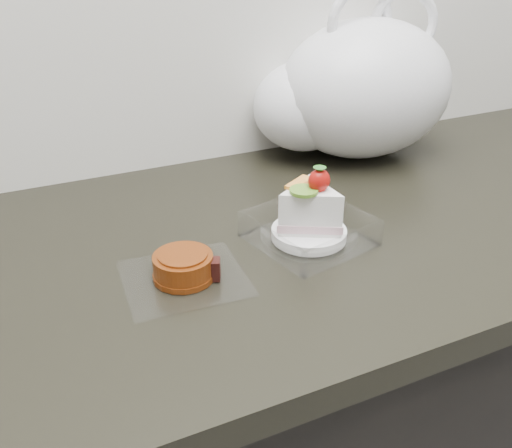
% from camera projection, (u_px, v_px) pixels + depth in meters
% --- Properties ---
extents(counter, '(2.04, 0.64, 0.90)m').
position_uv_depth(counter, '(277.00, 435.00, 1.08)').
color(counter, black).
rests_on(counter, ground).
extents(cake_tray, '(0.18, 0.18, 0.12)m').
position_uv_depth(cake_tray, '(310.00, 221.00, 0.81)').
color(cake_tray, white).
rests_on(cake_tray, counter).
extents(mooncake_wrap, '(0.17, 0.16, 0.04)m').
position_uv_depth(mooncake_wrap, '(185.00, 269.00, 0.73)').
color(mooncake_wrap, white).
rests_on(mooncake_wrap, counter).
extents(plastic_bag, '(0.41, 0.30, 0.32)m').
position_uv_depth(plastic_bag, '(354.00, 91.00, 1.08)').
color(plastic_bag, white).
rests_on(plastic_bag, counter).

